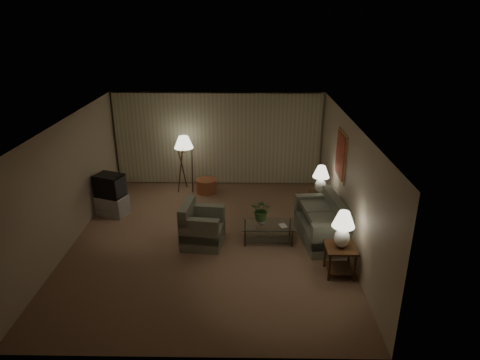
# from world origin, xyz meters

# --- Properties ---
(ground) EXTENTS (7.00, 7.00, 0.00)m
(ground) POSITION_xyz_m (0.00, 0.00, 0.00)
(ground) COLOR #825C47
(ground) RESTS_ON ground
(room_shell) EXTENTS (6.04, 7.02, 2.72)m
(room_shell) POSITION_xyz_m (0.02, 1.51, 1.75)
(room_shell) COLOR #C1AF94
(room_shell) RESTS_ON ground
(sofa) EXTENTS (1.89, 1.24, 0.75)m
(sofa) POSITION_xyz_m (2.50, 0.08, 0.38)
(sofa) COLOR gray
(sofa) RESTS_ON ground
(armchair) EXTENTS (1.09, 1.06, 0.76)m
(armchair) POSITION_xyz_m (-0.12, -0.15, 0.38)
(armchair) COLOR gray
(armchair) RESTS_ON ground
(side_table_near) EXTENTS (0.58, 0.58, 0.60)m
(side_table_near) POSITION_xyz_m (2.65, -1.27, 0.42)
(side_table_near) COLOR #3A2110
(side_table_near) RESTS_ON ground
(side_table_far) EXTENTS (0.48, 0.41, 0.60)m
(side_table_far) POSITION_xyz_m (2.65, 1.33, 0.40)
(side_table_far) COLOR #3A2110
(side_table_far) RESTS_ON ground
(table_lamp_near) EXTENTS (0.43, 0.43, 0.75)m
(table_lamp_near) POSITION_xyz_m (2.65, -1.27, 1.04)
(table_lamp_near) COLOR white
(table_lamp_near) RESTS_ON side_table_near
(table_lamp_far) EXTENTS (0.41, 0.41, 0.70)m
(table_lamp_far) POSITION_xyz_m (2.65, 1.33, 1.02)
(table_lamp_far) COLOR white
(table_lamp_far) RESTS_ON side_table_far
(coffee_table) EXTENTS (1.16, 0.63, 0.41)m
(coffee_table) POSITION_xyz_m (1.32, -0.02, 0.28)
(coffee_table) COLOR silver
(coffee_table) RESTS_ON ground
(tv_cabinet) EXTENTS (1.06, 0.96, 0.50)m
(tv_cabinet) POSITION_xyz_m (-2.55, 1.27, 0.25)
(tv_cabinet) COLOR #A2A2A4
(tv_cabinet) RESTS_ON ground
(crt_tv) EXTENTS (0.97, 0.90, 0.56)m
(crt_tv) POSITION_xyz_m (-2.55, 1.27, 0.78)
(crt_tv) COLOR black
(crt_tv) RESTS_ON tv_cabinet
(floor_lamp) EXTENTS (0.52, 0.52, 1.61)m
(floor_lamp) POSITION_xyz_m (-0.90, 2.80, 0.84)
(floor_lamp) COLOR #3A2110
(floor_lamp) RESTS_ON ground
(ottoman) EXTENTS (0.73, 0.73, 0.38)m
(ottoman) POSITION_xyz_m (-0.30, 2.70, 0.19)
(ottoman) COLOR #9C5234
(ottoman) RESTS_ON ground
(vase) EXTENTS (0.14, 0.14, 0.15)m
(vase) POSITION_xyz_m (1.17, -0.02, 0.49)
(vase) COLOR silver
(vase) RESTS_ON coffee_table
(flowers) EXTENTS (0.53, 0.48, 0.50)m
(flowers) POSITION_xyz_m (1.17, -0.02, 0.81)
(flowers) COLOR #3E6D30
(flowers) RESTS_ON vase
(book) EXTENTS (0.20, 0.24, 0.02)m
(book) POSITION_xyz_m (1.57, -0.12, 0.42)
(book) COLOR olive
(book) RESTS_ON coffee_table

